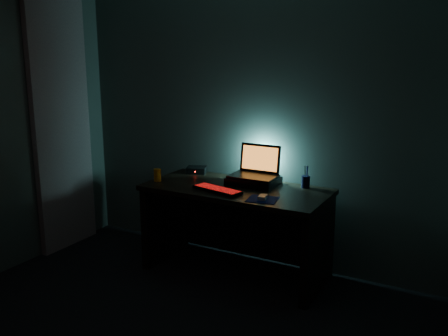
{
  "coord_description": "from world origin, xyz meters",
  "views": [
    {
      "loc": [
        1.79,
        -1.86,
        1.84
      ],
      "look_at": [
        -0.09,
        1.57,
        0.91
      ],
      "focal_mm": 40.0,
      "sensor_mm": 36.0,
      "label": 1
    }
  ],
  "objects_px": {
    "laptop": "(256,169)",
    "router": "(197,170)",
    "mouse": "(263,197)",
    "keyboard": "(217,190)",
    "pen_cup": "(306,182)",
    "juice_glass": "(157,175)"
  },
  "relations": [
    {
      "from": "keyboard",
      "to": "pen_cup",
      "type": "bearing_deg",
      "value": 49.75
    },
    {
      "from": "laptop",
      "to": "keyboard",
      "type": "bearing_deg",
      "value": -113.36
    },
    {
      "from": "laptop",
      "to": "mouse",
      "type": "height_order",
      "value": "laptop"
    },
    {
      "from": "laptop",
      "to": "juice_glass",
      "type": "xyz_separation_m",
      "value": [
        -0.76,
        -0.35,
        -0.07
      ]
    },
    {
      "from": "laptop",
      "to": "router",
      "type": "xyz_separation_m",
      "value": [
        -0.62,
        0.06,
        -0.09
      ]
    },
    {
      "from": "pen_cup",
      "to": "router",
      "type": "xyz_separation_m",
      "value": [
        -1.04,
        -0.0,
        -0.02
      ]
    },
    {
      "from": "keyboard",
      "to": "mouse",
      "type": "relative_size",
      "value": 4.67
    },
    {
      "from": "pen_cup",
      "to": "router",
      "type": "height_order",
      "value": "pen_cup"
    },
    {
      "from": "keyboard",
      "to": "juice_glass",
      "type": "height_order",
      "value": "juice_glass"
    },
    {
      "from": "pen_cup",
      "to": "laptop",
      "type": "bearing_deg",
      "value": -172.16
    },
    {
      "from": "pen_cup",
      "to": "router",
      "type": "distance_m",
      "value": 1.04
    },
    {
      "from": "pen_cup",
      "to": "juice_glass",
      "type": "distance_m",
      "value": 1.25
    },
    {
      "from": "mouse",
      "to": "router",
      "type": "relative_size",
      "value": 0.45
    },
    {
      "from": "mouse",
      "to": "laptop",
      "type": "bearing_deg",
      "value": 110.73
    },
    {
      "from": "mouse",
      "to": "juice_glass",
      "type": "height_order",
      "value": "juice_glass"
    },
    {
      "from": "laptop",
      "to": "juice_glass",
      "type": "distance_m",
      "value": 0.84
    },
    {
      "from": "mouse",
      "to": "pen_cup",
      "type": "bearing_deg",
      "value": 59.88
    },
    {
      "from": "keyboard",
      "to": "juice_glass",
      "type": "distance_m",
      "value": 0.6
    },
    {
      "from": "laptop",
      "to": "mouse",
      "type": "bearing_deg",
      "value": -59.36
    },
    {
      "from": "juice_glass",
      "to": "mouse",
      "type": "bearing_deg",
      "value": -3.55
    },
    {
      "from": "mouse",
      "to": "router",
      "type": "height_order",
      "value": "router"
    },
    {
      "from": "laptop",
      "to": "keyboard",
      "type": "relative_size",
      "value": 0.87
    }
  ]
}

